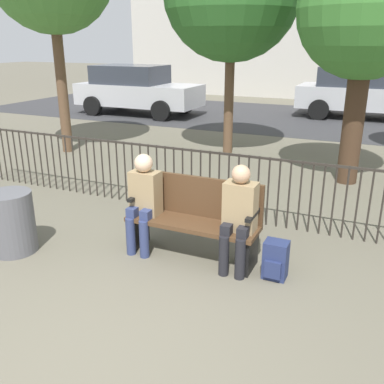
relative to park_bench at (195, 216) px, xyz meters
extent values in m
plane|color=#605B4C|center=(0.00, -2.10, -0.49)|extent=(80.00, 80.00, 0.00)
cube|color=#4C331E|center=(0.00, -0.08, -0.06)|extent=(1.52, 0.45, 0.05)
cube|color=#4C331E|center=(0.00, 0.12, 0.20)|extent=(1.52, 0.05, 0.47)
cube|color=black|center=(-0.70, -0.08, -0.29)|extent=(0.06, 0.38, 0.40)
cube|color=black|center=(0.70, -0.08, -0.29)|extent=(0.06, 0.38, 0.40)
cube|color=black|center=(-0.70, -0.08, 0.16)|extent=(0.06, 0.38, 0.04)
cube|color=black|center=(0.70, -0.08, 0.16)|extent=(0.06, 0.38, 0.04)
cylinder|color=navy|center=(-0.68, -0.30, -0.26)|extent=(0.11, 0.11, 0.45)
cylinder|color=navy|center=(-0.50, -0.30, -0.26)|extent=(0.11, 0.11, 0.45)
cube|color=navy|center=(-0.68, -0.20, 0.01)|extent=(0.11, 0.20, 0.12)
cube|color=navy|center=(-0.50, -0.20, 0.01)|extent=(0.11, 0.20, 0.12)
cube|color=#997F59|center=(-0.59, -0.08, 0.22)|extent=(0.34, 0.22, 0.51)
sphere|color=beige|center=(-0.59, -0.10, 0.58)|extent=(0.21, 0.21, 0.21)
cylinder|color=black|center=(0.47, -0.30, -0.26)|extent=(0.11, 0.11, 0.45)
cylinder|color=black|center=(0.65, -0.30, -0.26)|extent=(0.11, 0.11, 0.45)
cube|color=black|center=(0.47, -0.20, 0.01)|extent=(0.11, 0.20, 0.12)
cube|color=black|center=(0.65, -0.20, 0.01)|extent=(0.11, 0.20, 0.12)
cube|color=#997F59|center=(0.56, -0.08, 0.23)|extent=(0.34, 0.22, 0.53)
sphere|color=tan|center=(0.56, -0.10, 0.60)|extent=(0.20, 0.20, 0.20)
cube|color=navy|center=(0.99, -0.13, -0.28)|extent=(0.25, 0.20, 0.41)
cube|color=navy|center=(0.99, -0.24, -0.34)|extent=(0.17, 0.04, 0.19)
cylinder|color=#2D2823|center=(-4.22, 1.18, -0.01)|extent=(0.02, 0.02, 0.95)
cylinder|color=#2D2823|center=(-4.08, 1.18, -0.01)|extent=(0.02, 0.02, 0.95)
cylinder|color=#2D2823|center=(-3.94, 1.18, -0.01)|extent=(0.02, 0.02, 0.95)
cylinder|color=#2D2823|center=(-3.80, 1.18, -0.01)|extent=(0.02, 0.02, 0.95)
cylinder|color=#2D2823|center=(-3.66, 1.18, -0.01)|extent=(0.02, 0.02, 0.95)
cylinder|color=#2D2823|center=(-3.52, 1.18, -0.01)|extent=(0.02, 0.02, 0.95)
cylinder|color=#2D2823|center=(-3.38, 1.18, -0.01)|extent=(0.02, 0.02, 0.95)
cylinder|color=#2D2823|center=(-3.24, 1.18, -0.01)|extent=(0.02, 0.02, 0.95)
cylinder|color=#2D2823|center=(-3.10, 1.18, -0.01)|extent=(0.02, 0.02, 0.95)
cylinder|color=#2D2823|center=(-2.96, 1.18, -0.01)|extent=(0.02, 0.02, 0.95)
cylinder|color=#2D2823|center=(-2.82, 1.18, -0.01)|extent=(0.02, 0.02, 0.95)
cylinder|color=#2D2823|center=(-2.68, 1.18, -0.01)|extent=(0.02, 0.02, 0.95)
cylinder|color=#2D2823|center=(-2.54, 1.18, -0.01)|extent=(0.02, 0.02, 0.95)
cylinder|color=#2D2823|center=(-2.40, 1.18, -0.01)|extent=(0.02, 0.02, 0.95)
cylinder|color=#2D2823|center=(-2.26, 1.18, -0.01)|extent=(0.02, 0.02, 0.95)
cylinder|color=#2D2823|center=(-2.12, 1.18, -0.01)|extent=(0.02, 0.02, 0.95)
cylinder|color=#2D2823|center=(-1.98, 1.18, -0.01)|extent=(0.02, 0.02, 0.95)
cylinder|color=#2D2823|center=(-1.84, 1.18, -0.01)|extent=(0.02, 0.02, 0.95)
cylinder|color=#2D2823|center=(-1.70, 1.18, -0.01)|extent=(0.02, 0.02, 0.95)
cylinder|color=#2D2823|center=(-1.56, 1.18, -0.01)|extent=(0.02, 0.02, 0.95)
cylinder|color=#2D2823|center=(-1.42, 1.18, -0.01)|extent=(0.02, 0.02, 0.95)
cylinder|color=#2D2823|center=(-1.28, 1.18, -0.01)|extent=(0.02, 0.02, 0.95)
cylinder|color=#2D2823|center=(-1.14, 1.18, -0.01)|extent=(0.02, 0.02, 0.95)
cylinder|color=#2D2823|center=(-1.00, 1.18, -0.01)|extent=(0.02, 0.02, 0.95)
cylinder|color=#2D2823|center=(-0.86, 1.18, -0.01)|extent=(0.02, 0.02, 0.95)
cylinder|color=#2D2823|center=(-0.72, 1.18, -0.01)|extent=(0.02, 0.02, 0.95)
cylinder|color=#2D2823|center=(-0.58, 1.18, -0.01)|extent=(0.02, 0.02, 0.95)
cylinder|color=#2D2823|center=(-0.44, 1.18, -0.01)|extent=(0.02, 0.02, 0.95)
cylinder|color=#2D2823|center=(-0.30, 1.18, -0.01)|extent=(0.02, 0.02, 0.95)
cylinder|color=#2D2823|center=(-0.16, 1.18, -0.01)|extent=(0.02, 0.02, 0.95)
cylinder|color=#2D2823|center=(-0.02, 1.18, -0.01)|extent=(0.02, 0.02, 0.95)
cylinder|color=#2D2823|center=(0.12, 1.18, -0.01)|extent=(0.02, 0.02, 0.95)
cylinder|color=#2D2823|center=(0.26, 1.18, -0.01)|extent=(0.02, 0.02, 0.95)
cylinder|color=#2D2823|center=(0.40, 1.18, -0.01)|extent=(0.02, 0.02, 0.95)
cylinder|color=#2D2823|center=(0.54, 1.18, -0.01)|extent=(0.02, 0.02, 0.95)
cylinder|color=#2D2823|center=(0.68, 1.18, -0.01)|extent=(0.02, 0.02, 0.95)
cylinder|color=#2D2823|center=(0.82, 1.18, -0.01)|extent=(0.02, 0.02, 0.95)
cylinder|color=#2D2823|center=(0.96, 1.18, -0.01)|extent=(0.02, 0.02, 0.95)
cylinder|color=#2D2823|center=(1.10, 1.18, -0.01)|extent=(0.02, 0.02, 0.95)
cylinder|color=#2D2823|center=(1.24, 1.18, -0.01)|extent=(0.02, 0.02, 0.95)
cylinder|color=#2D2823|center=(1.38, 1.18, -0.01)|extent=(0.02, 0.02, 0.95)
cylinder|color=#2D2823|center=(1.52, 1.18, -0.01)|extent=(0.02, 0.02, 0.95)
cylinder|color=#2D2823|center=(1.66, 1.18, -0.01)|extent=(0.02, 0.02, 0.95)
cylinder|color=#2D2823|center=(1.80, 1.18, -0.01)|extent=(0.02, 0.02, 0.95)
cylinder|color=#2D2823|center=(1.94, 1.18, -0.01)|extent=(0.02, 0.02, 0.95)
cube|color=#2D2823|center=(0.00, 1.18, 0.44)|extent=(9.00, 0.03, 0.03)
cylinder|color=#422D1E|center=(1.34, 3.62, 0.64)|extent=(0.35, 0.35, 2.25)
sphere|color=#38752D|center=(1.34, 3.62, 2.37)|extent=(2.20, 2.20, 2.20)
cylinder|color=brown|center=(-4.68, 3.38, 1.04)|extent=(0.23, 0.23, 3.06)
cylinder|color=brown|center=(-1.32, 4.76, 0.80)|extent=(0.20, 0.20, 2.56)
cube|color=#333335|center=(0.00, 9.90, -0.48)|extent=(24.00, 6.00, 0.01)
cube|color=#B7B7BC|center=(1.16, 10.86, 0.18)|extent=(4.20, 1.70, 0.70)
cube|color=#2D333D|center=(0.84, 10.86, 0.83)|extent=(2.31, 1.56, 0.60)
cylinder|color=black|center=(-0.14, 9.99, -0.17)|extent=(0.64, 0.20, 0.64)
cylinder|color=black|center=(-0.14, 11.73, -0.17)|extent=(0.64, 0.20, 0.64)
cube|color=#B7B7BC|center=(-5.90, 8.59, 0.18)|extent=(4.20, 1.70, 0.70)
cube|color=#2D333D|center=(-6.22, 8.59, 0.83)|extent=(2.31, 1.56, 0.60)
cylinder|color=black|center=(-4.60, 7.72, -0.17)|extent=(0.64, 0.20, 0.64)
cylinder|color=black|center=(-4.60, 9.46, -0.17)|extent=(0.64, 0.20, 0.64)
cylinder|color=black|center=(-7.21, 7.72, -0.17)|extent=(0.64, 0.20, 0.64)
cylinder|color=black|center=(-7.21, 9.46, -0.17)|extent=(0.64, 0.20, 0.64)
cylinder|color=#56565B|center=(-1.99, -0.80, -0.12)|extent=(0.53, 0.53, 0.73)
camera|label=1|loc=(1.83, -4.12, 1.88)|focal=40.00mm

